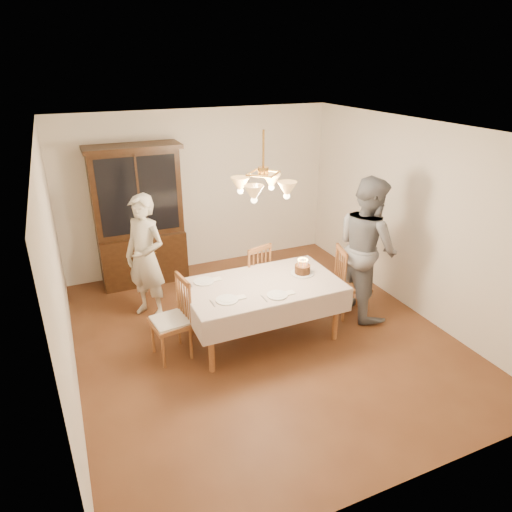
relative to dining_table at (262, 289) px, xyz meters
name	(u,v)px	position (x,y,z in m)	size (l,w,h in m)	color
ground	(262,336)	(0.00, 0.00, -0.68)	(5.00, 5.00, 0.00)	#542C18
room_shell	(263,220)	(0.00, 0.00, 0.90)	(5.00, 5.00, 5.00)	white
dining_table	(262,289)	(0.00, 0.00, 0.00)	(1.90, 1.10, 0.76)	brown
china_hutch	(139,219)	(-1.06, 2.25, 0.36)	(1.38, 0.54, 2.16)	black
chair_far_side	(251,280)	(0.16, 0.74, -0.24)	(0.54, 0.53, 1.00)	brown
chair_left_end	(171,322)	(-1.15, 0.06, -0.23)	(0.47, 0.49, 1.00)	brown
chair_right_end	(351,285)	(1.36, 0.03, -0.24)	(0.52, 0.53, 1.00)	brown
elderly_woman	(146,258)	(-1.20, 1.13, 0.18)	(0.63, 0.41, 1.73)	beige
adult_in_grey	(367,247)	(1.55, 0.04, 0.29)	(0.94, 0.73, 1.94)	slate
birthday_cake	(302,270)	(0.58, 0.05, 0.13)	(0.30, 0.30, 0.20)	white
place_setting_near_left	(228,300)	(-0.53, -0.22, 0.08)	(0.41, 0.26, 0.02)	white
place_setting_near_right	(278,295)	(0.04, -0.35, 0.08)	(0.40, 0.25, 0.02)	white
place_setting_far_left	(205,281)	(-0.63, 0.34, 0.08)	(0.40, 0.26, 0.02)	white
chandelier	(263,187)	(0.00, 0.00, 1.29)	(0.62, 0.62, 0.73)	#BF8C3F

